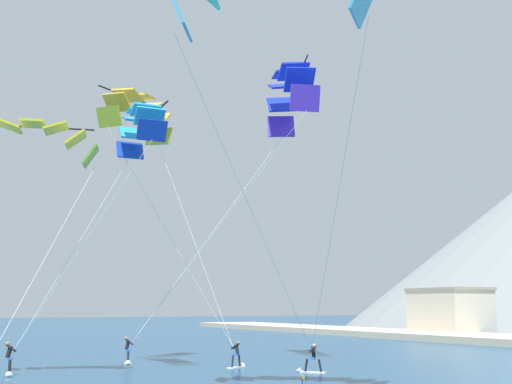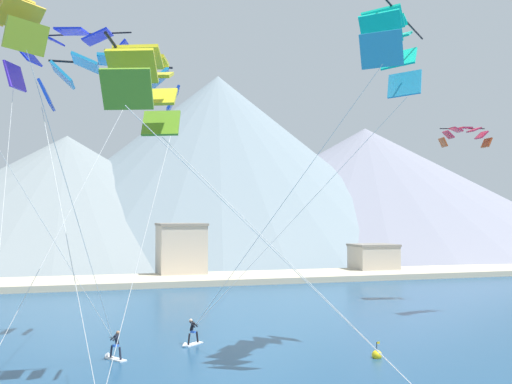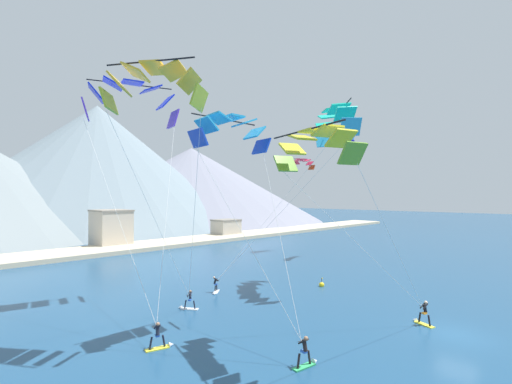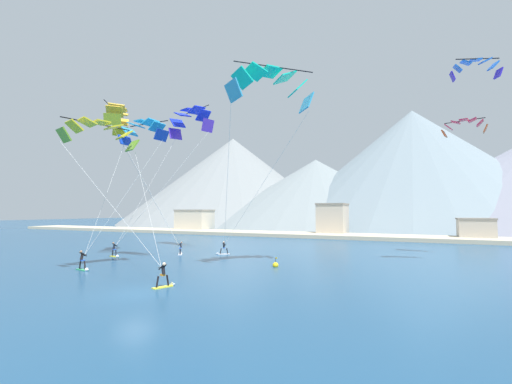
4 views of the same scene
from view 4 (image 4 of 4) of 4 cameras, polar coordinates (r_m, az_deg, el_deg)
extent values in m
plane|color=navy|center=(23.99, -19.40, -15.71)|extent=(400.00, 400.00, 0.00)
cube|color=white|center=(43.21, -12.52, -10.09)|extent=(1.18, 1.44, 0.07)
cylinder|color=black|center=(42.78, -12.55, -9.67)|extent=(0.22, 0.25, 0.68)
cylinder|color=black|center=(43.56, -12.49, -9.55)|extent=(0.22, 0.25, 0.68)
cube|color=blue|center=(43.13, -12.51, -9.11)|extent=(0.36, 0.34, 0.12)
cylinder|color=black|center=(43.09, -12.43, -8.70)|extent=(0.37, 0.34, 0.57)
cylinder|color=black|center=(42.98, -12.57, -8.50)|extent=(0.44, 0.34, 0.37)
cylinder|color=black|center=(43.19, -12.55, -8.47)|extent=(0.44, 0.34, 0.37)
cylinder|color=black|center=(43.10, -12.80, -8.52)|extent=(0.32, 0.45, 0.03)
sphere|color=#9E7051|center=(43.06, -12.31, -8.22)|extent=(0.21, 0.21, 0.21)
cone|color=white|center=(44.07, -12.45, -9.87)|extent=(0.47, 0.45, 0.36)
cube|color=yellow|center=(25.30, -15.32, -15.03)|extent=(0.89, 1.50, 0.07)
cylinder|color=black|center=(25.02, -16.11, -14.19)|extent=(0.20, 0.28, 0.77)
cylinder|color=black|center=(25.42, -14.51, -14.04)|extent=(0.20, 0.28, 0.77)
cube|color=orange|center=(25.14, -15.29, -13.18)|extent=(0.38, 0.34, 0.12)
cylinder|color=black|center=(25.02, -15.20, -12.42)|extent=(0.43, 0.34, 0.65)
cylinder|color=black|center=(25.02, -15.56, -11.99)|extent=(0.55, 0.26, 0.42)
cylinder|color=black|center=(25.14, -15.06, -11.96)|extent=(0.55, 0.26, 0.42)
cylinder|color=black|center=(25.24, -15.52, -11.99)|extent=(0.20, 0.50, 0.03)
sphere|color=beige|center=(24.87, -15.06, -11.51)|extent=(0.23, 0.23, 0.23)
cone|color=white|center=(25.73, -13.59, -14.71)|extent=(0.44, 0.40, 0.36)
cube|color=yellow|center=(43.46, -22.56, -9.88)|extent=(1.51, 0.81, 0.07)
cylinder|color=black|center=(43.76, -22.78, -9.30)|extent=(0.27, 0.18, 0.74)
cylinder|color=black|center=(43.06, -22.30, -9.42)|extent=(0.27, 0.18, 0.74)
cube|color=blue|center=(43.37, -22.53, -8.83)|extent=(0.31, 0.36, 0.12)
cylinder|color=black|center=(43.31, -22.59, -8.39)|extent=(0.30, 0.39, 0.63)
cylinder|color=black|center=(43.44, -22.54, -8.13)|extent=(0.22, 0.54, 0.41)
cylinder|color=black|center=(43.23, -22.39, -8.16)|extent=(0.22, 0.54, 0.41)
cylinder|color=black|center=(43.42, -22.25, -8.18)|extent=(0.51, 0.17, 0.03)
sphere|color=#9E7051|center=(43.23, -22.68, -7.85)|extent=(0.23, 0.23, 0.23)
cone|color=white|center=(42.68, -22.02, -9.93)|extent=(0.39, 0.43, 0.36)
cube|color=#33B266|center=(35.01, -26.97, -11.46)|extent=(1.49, 0.67, 0.07)
cylinder|color=black|center=(35.29, -27.26, -10.70)|extent=(0.27, 0.17, 0.77)
cylinder|color=black|center=(34.60, -26.64, -10.87)|extent=(0.27, 0.17, 0.77)
cube|color=blue|center=(34.89, -26.94, -10.10)|extent=(0.30, 0.36, 0.12)
cylinder|color=black|center=(34.82, -27.02, -9.54)|extent=(0.29, 0.40, 0.65)
cylinder|color=black|center=(34.96, -26.96, -9.21)|extent=(0.18, 0.56, 0.42)
cylinder|color=black|center=(34.74, -26.76, -9.25)|extent=(0.18, 0.56, 0.42)
cylinder|color=black|center=(34.94, -26.60, -9.27)|extent=(0.52, 0.12, 0.03)
sphere|color=#9E7051|center=(34.73, -27.15, -8.86)|extent=(0.24, 0.24, 0.24)
cone|color=white|center=(34.25, -26.27, -11.56)|extent=(0.36, 0.40, 0.36)
cube|color=white|center=(42.61, -5.36, -10.25)|extent=(1.38, 1.27, 0.07)
cylinder|color=black|center=(42.64, -4.83, -9.75)|extent=(0.24, 0.23, 0.68)
cylinder|color=black|center=(42.50, -5.89, -9.77)|extent=(0.24, 0.23, 0.68)
cube|color=blue|center=(42.53, -5.36, -9.26)|extent=(0.35, 0.36, 0.12)
cylinder|color=black|center=(42.57, -5.37, -8.83)|extent=(0.39, 0.41, 0.58)
cylinder|color=black|center=(42.48, -5.20, -8.62)|extent=(0.37, 0.42, 0.37)
cylinder|color=black|center=(42.44, -5.49, -8.63)|extent=(0.37, 0.42, 0.37)
cylinder|color=black|center=(42.28, -5.30, -8.68)|extent=(0.42, 0.36, 0.03)
sphere|color=beige|center=(42.66, -5.40, -8.33)|extent=(0.21, 0.21, 0.21)
cone|color=white|center=(42.46, -6.54, -10.18)|extent=(0.46, 0.47, 0.36)
cube|color=#A4B829|center=(41.79, -22.83, 11.09)|extent=(1.85, 1.42, 1.35)
cube|color=yellow|center=(42.66, -22.50, 12.29)|extent=(2.11, 1.80, 1.18)
cube|color=yellow|center=(43.83, -22.16, 12.86)|extent=(2.24, 2.06, 0.81)
cube|color=yellow|center=(45.08, -21.88, 12.75)|extent=(2.25, 2.17, 0.31)
cube|color=yellow|center=(46.19, -21.69, 12.02)|extent=(2.16, 2.17, 0.81)
cube|color=yellow|center=(47.01, -21.62, 10.83)|extent=(1.95, 2.00, 1.18)
cube|color=#A4B829|center=(47.40, -21.68, 9.37)|extent=(1.65, 1.69, 1.35)
cylinder|color=black|center=(45.22, -22.93, 12.83)|extent=(3.23, 4.94, 0.10)
cylinder|color=silver|center=(41.58, -17.78, 0.72)|extent=(3.90, 7.07, 13.58)
cylinder|color=silver|center=(44.62, -17.49, 0.46)|extent=(7.72, 2.30, 13.58)
cube|color=#639825|center=(33.13, -29.40, 8.27)|extent=(1.65, 1.13, 1.15)
cube|color=gold|center=(33.61, -28.04, 9.63)|extent=(1.72, 1.41, 0.91)
cube|color=gold|center=(34.13, -26.32, 10.40)|extent=(1.77, 1.58, 0.57)
cube|color=gold|center=(34.64, -24.46, 10.49)|extent=(1.78, 1.62, 0.17)
cube|color=gold|center=(35.08, -22.65, 9.94)|extent=(1.76, 1.61, 0.57)
cube|color=gold|center=(35.41, -21.09, 8.83)|extent=(1.71, 1.46, 0.91)
cube|color=#639825|center=(35.59, -19.92, 7.27)|extent=(1.63, 1.20, 1.15)
cylinder|color=black|center=(35.23, -24.91, 10.24)|extent=(1.67, 6.23, 0.10)
cylinder|color=silver|center=(28.45, -23.71, -1.01)|extent=(10.46, 0.55, 9.74)
cylinder|color=silver|center=(30.03, -17.88, -1.23)|extent=(8.61, 5.99, 9.74)
cube|color=#502ECA|center=(53.06, -13.30, 9.41)|extent=(1.30, 2.00, 1.75)
cube|color=#1428DD|center=(52.69, -12.92, 11.12)|extent=(1.86, 2.19, 1.52)
cube|color=#1428DD|center=(51.85, -12.13, 12.49)|extent=(2.19, 2.33, 1.02)
cube|color=#1428DD|center=(50.67, -11.05, 13.27)|extent=(2.22, 2.38, 0.32)
cube|color=#1428DD|center=(49.36, -9.85, 13.28)|extent=(2.03, 2.35, 1.02)
cube|color=#1428DD|center=(48.15, -8.77, 12.45)|extent=(1.58, 2.26, 1.52)
cube|color=#502ECA|center=(47.29, -8.03, 10.91)|extent=(0.93, 2.09, 1.75)
cylinder|color=black|center=(51.21, -10.24, 13.19)|extent=(6.82, 2.90, 0.10)
cylinder|color=silver|center=(47.58, -17.34, 1.00)|extent=(0.70, 11.28, 14.65)
cylinder|color=silver|center=(44.32, -14.78, 1.26)|extent=(6.76, 9.09, 14.65)
cube|color=#1439B7|center=(41.57, -20.95, 8.02)|extent=(0.70, 1.69, 1.15)
cube|color=#229CD6|center=(41.27, -20.30, 9.41)|extent=(1.04, 1.71, 0.93)
cube|color=#229CD6|center=(40.70, -19.37, 10.46)|extent=(1.26, 1.72, 0.59)
cube|color=#229CD6|center=(39.94, -18.27, 11.02)|extent=(1.31, 1.73, 0.16)
cube|color=#229CD6|center=(39.08, -17.14, 10.99)|extent=(1.28, 1.73, 0.59)
cube|color=#229CD6|center=(38.24, -16.16, 10.34)|extent=(1.09, 1.71, 0.93)
cube|color=#1439B7|center=(37.55, -15.48, 9.12)|extent=(0.76, 1.69, 1.15)
cylinder|color=black|center=(40.42, -17.48, 10.81)|extent=(5.63, 0.38, 0.10)
cylinder|color=silver|center=(37.84, -23.64, -0.29)|extent=(2.54, 6.64, 11.31)
cylinder|color=silver|center=(35.52, -20.76, -0.17)|extent=(3.43, 6.22, 11.31)
cube|color=#2F99C7|center=(34.77, 8.40, 14.49)|extent=(1.89, 2.02, 1.69)
cube|color=#10C9A7|center=(34.86, 6.92, 16.74)|extent=(2.24, 2.37, 1.45)
cube|color=#10C9A7|center=(34.59, 4.83, 18.45)|extent=(2.50, 2.56, 0.99)
cube|color=#10C9A7|center=(34.02, 2.36, 19.39)|extent=(2.61, 2.56, 0.38)
cube|color=#10C9A7|center=(33.20, -0.16, 19.40)|extent=(2.60, 2.42, 0.99)
cube|color=#10C9A7|center=(32.24, -2.34, 18.41)|extent=(2.45, 2.10, 1.45)
cube|color=#2F99C7|center=(31.30, -3.80, 16.50)|extent=(2.17, 1.66, 1.69)
cylinder|color=black|center=(33.34, 3.13, 20.09)|extent=(5.68, 5.43, 0.10)
cylinder|color=silver|center=(37.47, 1.00, 1.19)|extent=(12.11, 4.44, 13.84)
cylinder|color=silver|center=(35.80, -4.83, 1.40)|extent=(7.00, 10.81, 13.84)
cube|color=#2F1EBC|center=(40.53, 35.37, 15.84)|extent=(0.72, 0.97, 0.91)
cube|color=blue|center=(40.51, 34.81, 16.89)|extent=(0.97, 1.04, 0.82)
cube|color=blue|center=(40.36, 33.88, 17.67)|extent=(1.08, 1.09, 0.58)
cube|color=blue|center=(40.11, 32.74, 18.02)|extent=(1.06, 1.11, 0.26)
cube|color=blue|center=(39.80, 31.57, 17.89)|extent=(0.98, 1.09, 0.58)
cube|color=blue|center=(39.48, 30.57, 17.29)|extent=(0.78, 1.05, 0.82)
cube|color=#2F1EBC|center=(39.21, 29.92, 16.32)|extent=(0.48, 0.99, 0.91)
cylinder|color=black|center=(39.73, 32.97, 18.14)|extent=(3.64, 1.53, 0.10)
cube|color=#BE451A|center=(47.49, 28.87, 8.51)|extent=(0.80, 1.38, 0.90)
cube|color=#C72446|center=(47.54, 29.44, 9.38)|extent=(1.03, 1.43, 0.76)
cube|color=#C72446|center=(47.53, 30.30, 9.98)|extent=(1.15, 1.46, 0.52)
cube|color=#C72446|center=(47.48, 31.33, 10.23)|extent=(1.14, 1.47, 0.20)
cube|color=#C72446|center=(47.39, 32.37, 10.08)|extent=(1.09, 1.46, 0.52)
cube|color=#C72446|center=(47.27, 33.28, 9.56)|extent=(0.92, 1.44, 0.76)
cube|color=#BE451A|center=(47.15, 33.92, 8.74)|extent=(0.66, 1.39, 0.90)
cylinder|color=black|center=(48.06, 31.39, 10.11)|extent=(4.08, 1.17, 0.10)
sphere|color=yellow|center=(33.13, 3.27, -12.08)|extent=(0.56, 0.56, 0.56)
cylinder|color=black|center=(33.06, 3.27, -11.23)|extent=(0.04, 0.04, 0.44)
cube|color=yellow|center=(33.00, 3.41, -10.93)|extent=(0.18, 0.01, 0.12)
cube|color=beige|center=(71.24, 11.99, -7.10)|extent=(180.00, 10.00, 0.70)
cube|color=beige|center=(76.01, 12.67, -4.60)|extent=(5.70, 6.85, 6.66)
cube|color=gray|center=(76.00, 12.64, -1.97)|extent=(5.92, 7.13, 0.30)
cube|color=beige|center=(90.50, -10.21, -4.79)|extent=(8.46, 6.09, 5.39)
cube|color=gray|center=(90.47, -10.19, -2.99)|extent=(8.80, 6.33, 0.30)
cube|color=#B7AD9E|center=(72.42, 32.78, -5.39)|extent=(5.61, 4.68, 3.76)
cube|color=gray|center=(72.35, 32.73, -3.78)|extent=(5.84, 4.87, 0.30)
cone|color=gray|center=(123.01, 9.96, -0.12)|extent=(80.29, 80.29, 23.61)
cone|color=gray|center=(145.24, -3.87, 1.86)|extent=(92.31, 92.31, 36.21)
cone|color=gray|center=(125.66, 24.74, 3.61)|extent=(95.41, 95.41, 39.12)
camera|label=1|loc=(20.40, 64.64, -5.98)|focal=50.00mm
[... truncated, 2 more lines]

